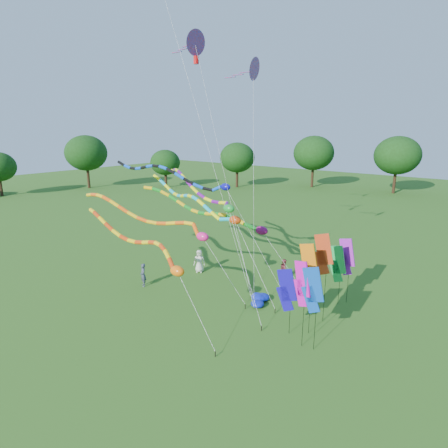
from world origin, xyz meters
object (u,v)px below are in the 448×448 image
Objects in this scene: tube_kite_red at (145,246)px; blue_nylon_heap at (261,299)px; tube_kite_orange at (156,219)px; person_b at (143,275)px; person_c at (284,269)px; person_a at (199,261)px.

tube_kite_red reaches higher than blue_nylon_heap.
tube_kite_red is 4.27m from tube_kite_orange.
tube_kite_orange reaches higher than tube_kite_red.
tube_kite_red is at bearing -133.09° from blue_nylon_heap.
person_b reaches higher than person_c.
person_b is (-1.34, -4.49, -0.06)m from person_a.
person_a is at bearing 114.42° from tube_kite_red.
tube_kite_orange is at bearing -137.19° from person_a.
tube_kite_orange is 10.16m from person_c.
tube_kite_orange is 8.90× the size of person_c.
person_a is (-1.80, 6.75, -3.30)m from tube_kite_red.
tube_kite_orange reaches higher than person_b.
person_a is at bearing 167.42° from blue_nylon_heap.
tube_kite_orange is at bearing -165.34° from blue_nylon_heap.
blue_nylon_heap is at bearing -45.77° from person_a.
person_a reaches higher than blue_nylon_heap.
blue_nylon_heap is 8.61m from person_b.
tube_kite_red is 7.73m from person_a.
tube_kite_orange is 5.33m from person_a.
tube_kite_orange is 8.58× the size of blue_nylon_heap.
person_c is at bearing 76.16° from tube_kite_red.
person_b is (-8.05, -2.99, 0.61)m from blue_nylon_heap.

